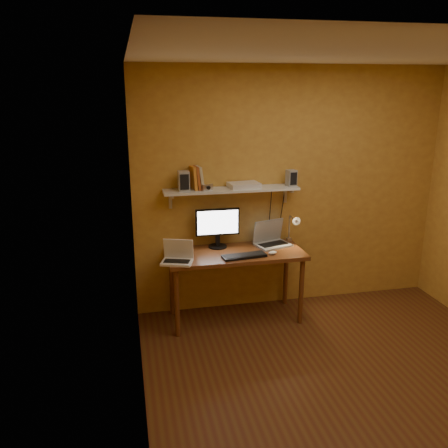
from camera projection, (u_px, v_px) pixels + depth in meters
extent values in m
cube|color=#583516|center=(349.00, 381.00, 4.00)|extent=(3.40, 3.20, 0.02)
cube|color=silver|center=(378.00, 52.00, 3.26)|extent=(3.40, 3.20, 0.02)
cube|color=gold|center=(290.00, 190.00, 5.14)|extent=(3.40, 0.02, 2.60)
cube|color=gold|center=(136.00, 249.00, 3.28)|extent=(0.02, 3.20, 2.60)
cube|color=brown|center=(235.00, 254.00, 4.85)|extent=(1.40, 0.60, 0.04)
cylinder|color=brown|center=(177.00, 303.00, 4.60)|extent=(0.05, 0.05, 0.71)
cylinder|color=brown|center=(301.00, 292.00, 4.86)|extent=(0.05, 0.05, 0.71)
cylinder|color=brown|center=(172.00, 284.00, 5.05)|extent=(0.05, 0.05, 0.71)
cylinder|color=brown|center=(286.00, 274.00, 5.31)|extent=(0.05, 0.05, 0.71)
cube|color=silver|center=(232.00, 190.00, 4.85)|extent=(1.40, 0.25, 0.02)
cube|color=silver|center=(170.00, 200.00, 4.86)|extent=(0.03, 0.03, 0.18)
cube|color=silver|center=(285.00, 194.00, 5.11)|extent=(0.03, 0.03, 0.18)
cylinder|color=black|center=(218.00, 246.00, 4.99)|extent=(0.20, 0.20, 0.01)
cube|color=black|center=(218.00, 240.00, 4.97)|extent=(0.04, 0.04, 0.14)
cube|color=black|center=(218.00, 222.00, 4.92)|extent=(0.46, 0.03, 0.28)
cube|color=white|center=(218.00, 222.00, 4.90)|extent=(0.43, 0.01, 0.25)
cube|color=#93969B|center=(273.00, 245.00, 5.03)|extent=(0.41, 0.34, 0.02)
cube|color=black|center=(273.00, 244.00, 5.03)|extent=(0.33, 0.22, 0.00)
cube|color=#93969B|center=(268.00, 231.00, 5.08)|extent=(0.35, 0.16, 0.25)
cube|color=#13213D|center=(268.00, 231.00, 5.08)|extent=(0.31, 0.13, 0.21)
cube|color=silver|center=(177.00, 262.00, 4.54)|extent=(0.34, 0.28, 0.02)
cube|color=black|center=(177.00, 261.00, 4.54)|extent=(0.27, 0.18, 0.00)
cube|color=silver|center=(178.00, 249.00, 4.59)|extent=(0.29, 0.14, 0.20)
cube|color=black|center=(178.00, 249.00, 4.59)|extent=(0.25, 0.11, 0.17)
cube|color=black|center=(244.00, 256.00, 4.70)|extent=(0.45, 0.20, 0.02)
ellipsoid|color=silver|center=(273.00, 253.00, 4.78)|extent=(0.11, 0.09, 0.03)
cube|color=silver|center=(289.00, 241.00, 5.21)|extent=(0.05, 0.06, 0.08)
cylinder|color=silver|center=(289.00, 228.00, 5.16)|extent=(0.02, 0.02, 0.28)
cylinder|color=silver|center=(292.00, 218.00, 5.05)|extent=(0.01, 0.16, 0.01)
cone|color=silver|center=(295.00, 220.00, 4.97)|extent=(0.09, 0.09, 0.09)
sphere|color=#FFE0A5|center=(296.00, 220.00, 4.95)|extent=(0.04, 0.04, 0.04)
cube|color=#93969B|center=(184.00, 181.00, 4.71)|extent=(0.11, 0.11, 0.20)
cube|color=#93969B|center=(291.00, 178.00, 4.95)|extent=(0.11, 0.11, 0.17)
cube|color=orange|center=(194.00, 178.00, 4.76)|extent=(0.06, 0.16, 0.24)
cube|color=#97461D|center=(197.00, 178.00, 4.77)|extent=(0.07, 0.17, 0.24)
cube|color=#BFB28E|center=(200.00, 178.00, 4.78)|extent=(0.08, 0.17, 0.24)
cube|color=silver|center=(207.00, 187.00, 4.74)|extent=(0.11, 0.06, 0.06)
cylinder|color=black|center=(208.00, 188.00, 4.72)|extent=(0.04, 0.03, 0.04)
cube|color=silver|center=(244.00, 185.00, 4.87)|extent=(0.33, 0.24, 0.05)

